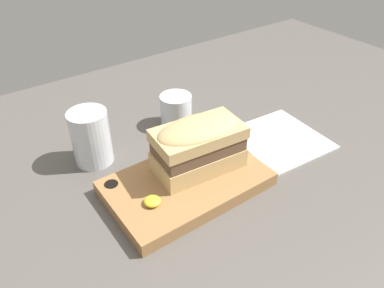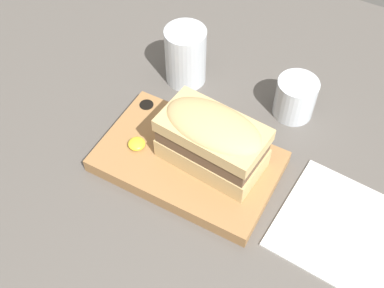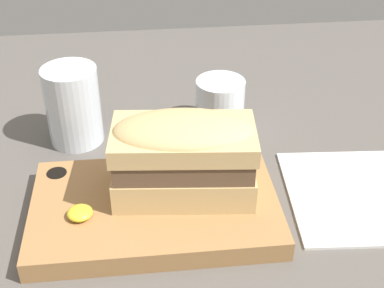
# 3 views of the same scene
# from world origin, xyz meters

# --- Properties ---
(dining_table) EXTENTS (1.83, 1.15, 0.02)m
(dining_table) POSITION_xyz_m (0.00, 0.00, 0.01)
(dining_table) COLOR #56514C
(dining_table) RESTS_ON ground
(serving_board) EXTENTS (0.30, 0.19, 0.03)m
(serving_board) POSITION_xyz_m (-0.06, -0.03, 0.03)
(serving_board) COLOR #9E7042
(serving_board) RESTS_ON dining_table
(sandwich) EXTENTS (0.18, 0.11, 0.11)m
(sandwich) POSITION_xyz_m (-0.02, -0.02, 0.10)
(sandwich) COLOR tan
(sandwich) RESTS_ON serving_board
(mustard_dollop) EXTENTS (0.03, 0.03, 0.01)m
(mustard_dollop) POSITION_xyz_m (-0.15, -0.05, 0.05)
(mustard_dollop) COLOR yellow
(mustard_dollop) RESTS_ON serving_board
(water_glass) EXTENTS (0.08, 0.08, 0.12)m
(water_glass) POSITION_xyz_m (-0.17, 0.16, 0.07)
(water_glass) COLOR silver
(water_glass) RESTS_ON dining_table
(wine_glass) EXTENTS (0.08, 0.08, 0.08)m
(wine_glass) POSITION_xyz_m (0.05, 0.17, 0.05)
(wine_glass) COLOR silver
(wine_glass) RESTS_ON dining_table
(napkin) EXTENTS (0.20, 0.20, 0.00)m
(napkin) POSITION_xyz_m (0.21, -0.02, 0.02)
(napkin) COLOR white
(napkin) RESTS_ON dining_table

